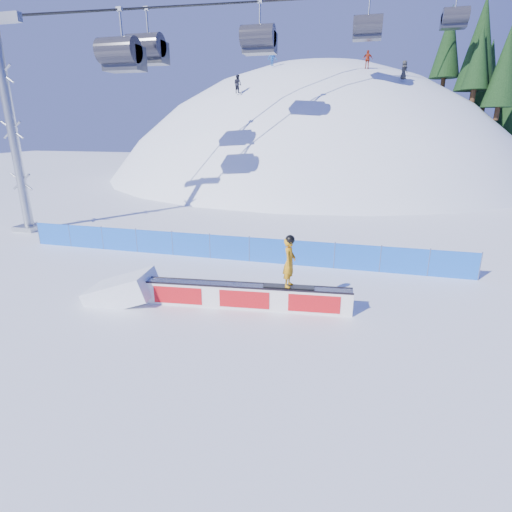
# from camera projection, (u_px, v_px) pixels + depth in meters

# --- Properties ---
(ground) EXTENTS (160.00, 160.00, 0.00)m
(ground) POSITION_uv_depth(u_px,v_px,m) (193.00, 296.00, 15.30)
(ground) COLOR white
(ground) RESTS_ON ground
(snow_hill) EXTENTS (64.00, 64.00, 64.00)m
(snow_hill) POSITION_uv_depth(u_px,v_px,m) (310.00, 297.00, 59.54)
(snow_hill) COLOR white
(snow_hill) RESTS_ON ground
(safety_fence) EXTENTS (22.05, 0.05, 1.30)m
(safety_fence) POSITION_uv_depth(u_px,v_px,m) (229.00, 248.00, 19.26)
(safety_fence) COLOR blue
(safety_fence) RESTS_ON ground
(rail_box) EXTENTS (7.47, 1.29, 0.89)m
(rail_box) POSITION_uv_depth(u_px,v_px,m) (245.00, 296.00, 14.16)
(rail_box) COLOR white
(rail_box) RESTS_ON ground
(snow_ramp) EXTENTS (2.68, 1.84, 1.58)m
(snow_ramp) POSITION_uv_depth(u_px,v_px,m) (123.00, 300.00, 14.95)
(snow_ramp) COLOR white
(snow_ramp) RESTS_ON ground
(snowboarder) EXTENTS (1.80, 0.66, 1.86)m
(snowboarder) POSITION_uv_depth(u_px,v_px,m) (289.00, 262.00, 13.52)
(snowboarder) COLOR black
(snowboarder) RESTS_ON rail_box
(distant_skiers) EXTENTS (16.15, 7.75, 4.86)m
(distant_skiers) POSITION_uv_depth(u_px,v_px,m) (309.00, 67.00, 39.66)
(distant_skiers) COLOR black
(distant_skiers) RESTS_ON ground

